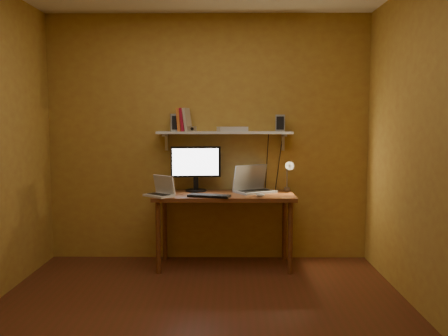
{
  "coord_description": "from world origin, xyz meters",
  "views": [
    {
      "loc": [
        0.22,
        -3.45,
        1.48
      ],
      "look_at": [
        0.17,
        1.18,
        1.02
      ],
      "focal_mm": 38.0,
      "sensor_mm": 36.0,
      "label": 1
    }
  ],
  "objects_px": {
    "keyboard": "(209,196)",
    "shelf_camera": "(192,129)",
    "netbook": "(161,190)",
    "desk_lamp": "(288,172)",
    "wall_shelf": "(225,133)",
    "router": "(232,129)",
    "speaker_right": "(280,123)",
    "mouse": "(260,195)",
    "desk": "(224,202)",
    "speaker_left": "(175,123)",
    "laptop": "(253,185)",
    "monitor": "(196,166)"
  },
  "relations": [
    {
      "from": "shelf_camera",
      "to": "speaker_left",
      "type": "bearing_deg",
      "value": 163.41
    },
    {
      "from": "router",
      "to": "shelf_camera",
      "type": "bearing_deg",
      "value": -172.58
    },
    {
      "from": "netbook",
      "to": "speaker_right",
      "type": "xyz_separation_m",
      "value": [
        1.2,
        0.35,
        0.66
      ]
    },
    {
      "from": "wall_shelf",
      "to": "mouse",
      "type": "height_order",
      "value": "wall_shelf"
    },
    {
      "from": "keyboard",
      "to": "shelf_camera",
      "type": "xyz_separation_m",
      "value": [
        -0.19,
        0.35,
        0.64
      ]
    },
    {
      "from": "shelf_camera",
      "to": "monitor",
      "type": "bearing_deg",
      "value": 39.28
    },
    {
      "from": "router",
      "to": "wall_shelf",
      "type": "bearing_deg",
      "value": -178.2
    },
    {
      "from": "speaker_left",
      "to": "monitor",
      "type": "bearing_deg",
      "value": -19.5
    },
    {
      "from": "monitor",
      "to": "desk_lamp",
      "type": "distance_m",
      "value": 0.96
    },
    {
      "from": "laptop",
      "to": "keyboard",
      "type": "bearing_deg",
      "value": -172.91
    },
    {
      "from": "netbook",
      "to": "desk_lamp",
      "type": "height_order",
      "value": "desk_lamp"
    },
    {
      "from": "wall_shelf",
      "to": "router",
      "type": "xyz_separation_m",
      "value": [
        0.08,
        0.0,
        0.04
      ]
    },
    {
      "from": "laptop",
      "to": "router",
      "type": "distance_m",
      "value": 0.62
    },
    {
      "from": "monitor",
      "to": "router",
      "type": "xyz_separation_m",
      "value": [
        0.38,
        0.03,
        0.39
      ]
    },
    {
      "from": "router",
      "to": "speaker_right",
      "type": "bearing_deg",
      "value": 0.88
    },
    {
      "from": "keyboard",
      "to": "desk_lamp",
      "type": "height_order",
      "value": "desk_lamp"
    },
    {
      "from": "desk",
      "to": "shelf_camera",
      "type": "height_order",
      "value": "shelf_camera"
    },
    {
      "from": "wall_shelf",
      "to": "monitor",
      "type": "bearing_deg",
      "value": -175.42
    },
    {
      "from": "wall_shelf",
      "to": "keyboard",
      "type": "bearing_deg",
      "value": -109.9
    },
    {
      "from": "speaker_right",
      "to": "netbook",
      "type": "bearing_deg",
      "value": -157.03
    },
    {
      "from": "desk_lamp",
      "to": "speaker_right",
      "type": "xyz_separation_m",
      "value": [
        -0.08,
        0.08,
        0.5
      ]
    },
    {
      "from": "speaker_left",
      "to": "speaker_right",
      "type": "relative_size",
      "value": 1.05
    },
    {
      "from": "desk",
      "to": "mouse",
      "type": "distance_m",
      "value": 0.41
    },
    {
      "from": "desk_lamp",
      "to": "monitor",
      "type": "bearing_deg",
      "value": 177.38
    },
    {
      "from": "desk",
      "to": "wall_shelf",
      "type": "distance_m",
      "value": 0.72
    },
    {
      "from": "desk_lamp",
      "to": "router",
      "type": "bearing_deg",
      "value": 173.08
    },
    {
      "from": "netbook",
      "to": "speaker_right",
      "type": "bearing_deg",
      "value": 55.31
    },
    {
      "from": "speaker_left",
      "to": "mouse",
      "type": "bearing_deg",
      "value": -35.97
    },
    {
      "from": "desk",
      "to": "netbook",
      "type": "relative_size",
      "value": 4.28
    },
    {
      "from": "keyboard",
      "to": "desk_lamp",
      "type": "distance_m",
      "value": 0.89
    },
    {
      "from": "speaker_right",
      "to": "router",
      "type": "relative_size",
      "value": 0.59
    },
    {
      "from": "wall_shelf",
      "to": "router",
      "type": "bearing_deg",
      "value": 1.8
    },
    {
      "from": "desk_lamp",
      "to": "router",
      "type": "xyz_separation_m",
      "value": [
        -0.58,
        0.07,
        0.44
      ]
    },
    {
      "from": "netbook",
      "to": "mouse",
      "type": "distance_m",
      "value": 0.97
    },
    {
      "from": "netbook",
      "to": "router",
      "type": "distance_m",
      "value": 0.98
    },
    {
      "from": "speaker_left",
      "to": "speaker_right",
      "type": "height_order",
      "value": "speaker_left"
    },
    {
      "from": "wall_shelf",
      "to": "shelf_camera",
      "type": "xyz_separation_m",
      "value": [
        -0.33,
        -0.05,
        0.04
      ]
    },
    {
      "from": "wall_shelf",
      "to": "monitor",
      "type": "height_order",
      "value": "wall_shelf"
    },
    {
      "from": "desk_lamp",
      "to": "router",
      "type": "height_order",
      "value": "router"
    },
    {
      "from": "desk_lamp",
      "to": "wall_shelf",
      "type": "bearing_deg",
      "value": 174.12
    },
    {
      "from": "shelf_camera",
      "to": "netbook",
      "type": "bearing_deg",
      "value": -134.23
    },
    {
      "from": "wall_shelf",
      "to": "laptop",
      "type": "bearing_deg",
      "value": -13.32
    },
    {
      "from": "laptop",
      "to": "desk_lamp",
      "type": "height_order",
      "value": "desk_lamp"
    },
    {
      "from": "speaker_left",
      "to": "router",
      "type": "bearing_deg",
      "value": -12.47
    },
    {
      "from": "netbook",
      "to": "mouse",
      "type": "bearing_deg",
      "value": 37.13
    },
    {
      "from": "netbook",
      "to": "shelf_camera",
      "type": "height_order",
      "value": "shelf_camera"
    },
    {
      "from": "mouse",
      "to": "netbook",
      "type": "bearing_deg",
      "value": -169.24
    },
    {
      "from": "laptop",
      "to": "speaker_left",
      "type": "height_order",
      "value": "speaker_left"
    },
    {
      "from": "desk_lamp",
      "to": "speaker_right",
      "type": "distance_m",
      "value": 0.51
    },
    {
      "from": "wall_shelf",
      "to": "keyboard",
      "type": "distance_m",
      "value": 0.73
    }
  ]
}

